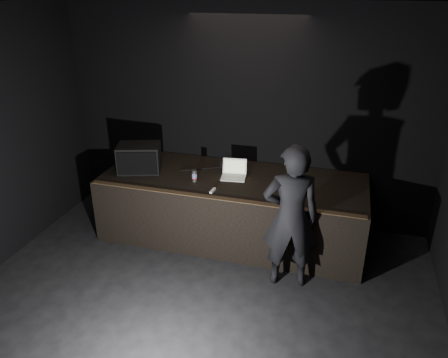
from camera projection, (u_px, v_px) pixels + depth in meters
name	position (u px, v px, depth m)	size (l,w,h in m)	color
room_walls	(153.00, 195.00, 3.82)	(6.10, 7.10, 3.52)	black
stage_riser	(232.00, 207.00, 6.84)	(4.00, 1.50, 1.00)	black
riser_lip	(219.00, 198.00, 6.01)	(3.92, 0.10, 0.01)	brown
stage_monitor	(139.00, 158.00, 6.81)	(0.75, 0.64, 0.43)	black
cable	(209.00, 168.00, 6.96)	(0.02, 0.02, 0.90)	black
laptop	(234.00, 173.00, 6.66)	(0.41, 0.37, 0.25)	silver
beer_can	(194.00, 176.00, 6.50)	(0.07, 0.07, 0.18)	silver
plastic_cup	(222.00, 165.00, 6.96)	(0.09, 0.09, 0.11)	white
wii_remote	(213.00, 191.00, 6.21)	(0.04, 0.16, 0.03)	white
person	(291.00, 217.00, 5.55)	(0.72, 0.47, 1.98)	black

